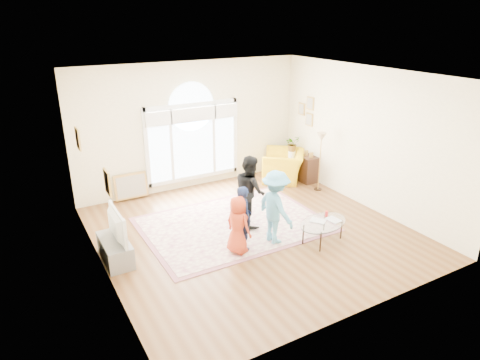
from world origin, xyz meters
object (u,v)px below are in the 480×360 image
coffee_table (323,223)px  armchair (284,166)px  tv_console (115,250)px  area_rug (234,224)px  television (113,226)px

coffee_table → armchair: size_ratio=1.06×
coffee_table → armchair: 3.46m
tv_console → armchair: size_ratio=0.83×
area_rug → tv_console: bearing=-175.9°
tv_console → coffee_table: size_ratio=0.78×
armchair → coffee_table: bearing=17.2°
television → coffee_table: bearing=-19.3°
tv_console → armchair: armchair is taller
coffee_table → armchair: (1.30, 3.21, -0.01)m
area_rug → television: 2.66m
area_rug → coffee_table: coffee_table is taller
tv_console → coffee_table: (3.76, -1.31, 0.19)m
television → armchair: (5.05, 1.90, -0.32)m
armchair → tv_console: bearing=-30.2°
tv_console → armchair: 5.41m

